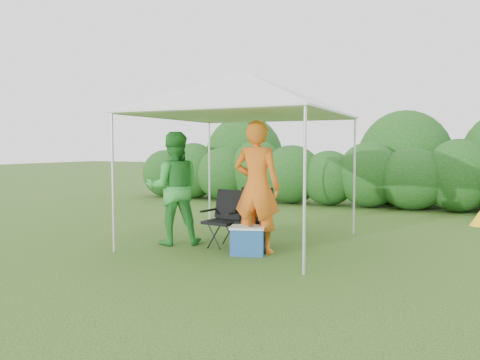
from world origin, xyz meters
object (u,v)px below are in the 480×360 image
at_px(cooler, 248,240).
at_px(woman, 174,188).
at_px(chair_right, 255,213).
at_px(man, 257,187).
at_px(canopy, 245,94).
at_px(chair_left, 225,215).

bearing_deg(cooler, woman, 155.50).
height_order(chair_right, cooler, chair_right).
xyz_separation_m(man, woman, (-1.47, -0.01, -0.07)).
distance_m(man, woman, 1.48).
height_order(man, woman, man).
xyz_separation_m(canopy, woman, (-1.00, -0.62, -1.54)).
bearing_deg(canopy, cooler, -62.55).
bearing_deg(man, chair_right, -64.21).
bearing_deg(chair_right, chair_left, -167.70).
xyz_separation_m(woman, cooler, (1.41, -0.19, -0.71)).
distance_m(chair_right, man, 0.64).
bearing_deg(chair_left, woman, -157.89).
bearing_deg(woman, man, 146.56).
relative_size(chair_right, woman, 0.51).
bearing_deg(man, woman, -1.50).
distance_m(canopy, woman, 1.94).
distance_m(chair_right, cooler, 0.68).
xyz_separation_m(chair_right, man, (0.20, -0.39, 0.46)).
height_order(chair_left, cooler, chair_left).
relative_size(chair_left, man, 0.45).
relative_size(canopy, chair_left, 3.45).
height_order(chair_right, woman, woman).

